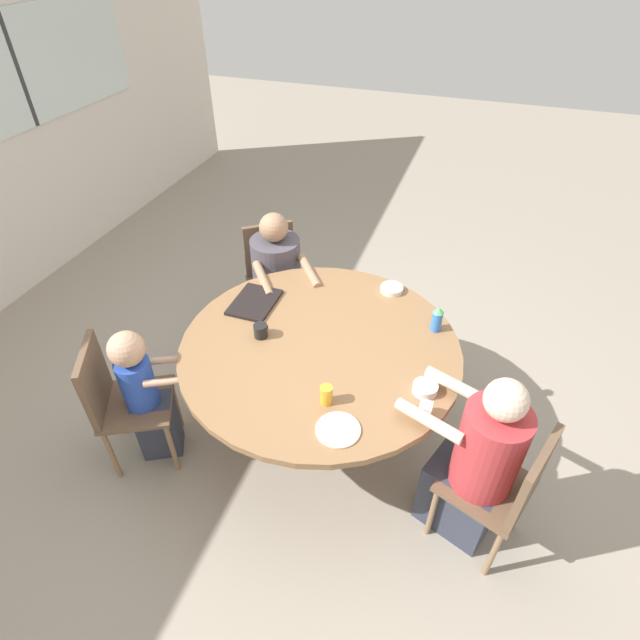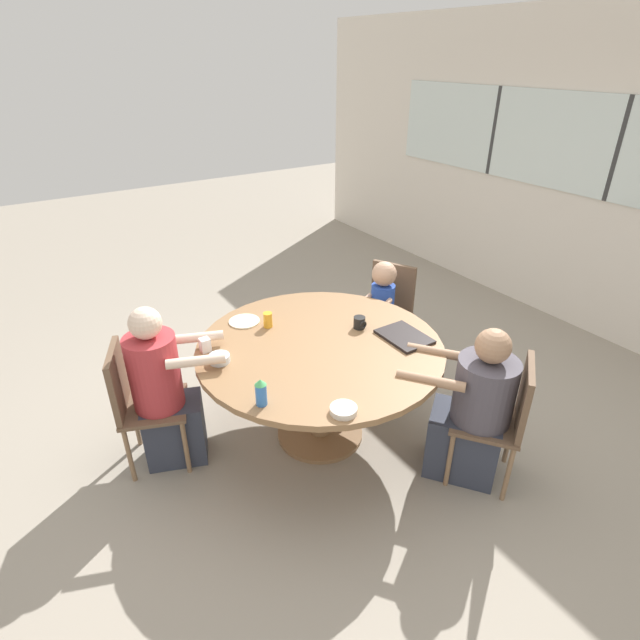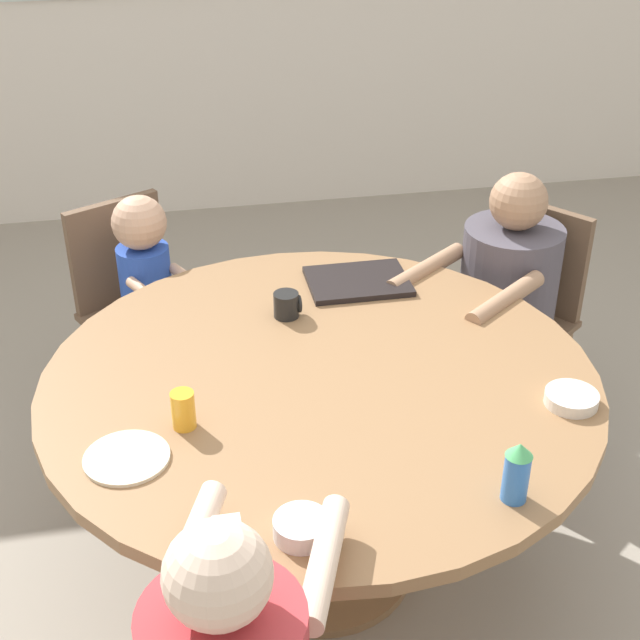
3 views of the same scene
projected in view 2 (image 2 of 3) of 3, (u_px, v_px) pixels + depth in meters
The scene contains 17 objects.
ground_plane at pixel (320, 434), 3.56m from camera, with size 16.00×16.00×0.00m, color gray.
wall_back_with_windows at pixel (612, 181), 4.32m from camera, with size 8.40×0.08×2.80m.
dining_table at pixel (320, 361), 3.26m from camera, with size 1.59×1.59×0.75m.
chair_for_woman_green_shirt at pixel (504, 413), 2.96m from camera, with size 0.56×0.56×0.86m.
chair_for_man_blue_shirt at pixel (137, 397), 3.09m from camera, with size 0.52×0.52×0.86m.
chair_for_toddler at pixel (388, 306), 4.20m from camera, with size 0.54×0.54×0.86m.
person_woman_green_shirt at pixel (473, 414), 3.04m from camera, with size 0.72×0.67×1.05m.
person_man_blue_shirt at pixel (165, 395), 3.13m from camera, with size 0.48×0.63×1.12m.
person_toddler at pixel (380, 317), 4.11m from camera, with size 0.33×0.40×0.95m.
food_tray_dark at pixel (404, 337), 3.27m from camera, with size 0.34×0.25×0.02m.
coffee_mug at pixel (360, 323), 3.37m from camera, with size 0.09×0.08×0.08m.
sippy_cup at pixel (261, 392), 2.62m from camera, with size 0.06×0.06×0.16m.
juice_glass at pixel (268, 320), 3.39m from camera, with size 0.06×0.06×0.10m.
milk_carton_small at pixel (205, 345), 3.11m from camera, with size 0.06×0.06×0.09m.
bowl_white_shallow at pixel (219, 358), 3.01m from camera, with size 0.13×0.13×0.05m.
bowl_cereal at pixel (344, 410), 2.59m from camera, with size 0.14×0.14×0.03m.
plate_tortillas at pixel (244, 321), 3.47m from camera, with size 0.21×0.21×0.01m.
Camera 2 is at (2.30, -1.49, 2.41)m, focal length 28.00 mm.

